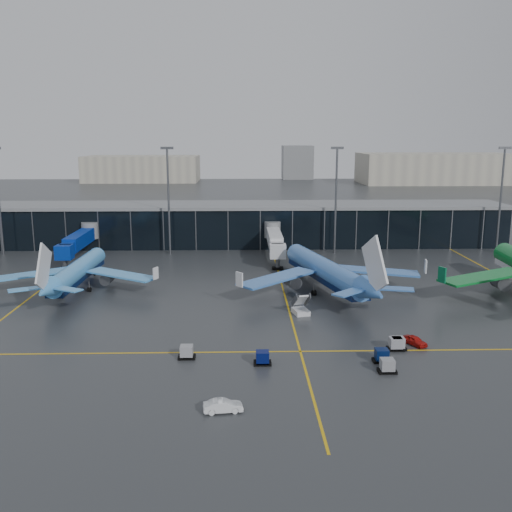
{
  "coord_description": "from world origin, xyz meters",
  "views": [
    {
      "loc": [
        2.31,
        -85.87,
        27.79
      ],
      "look_at": [
        5.0,
        18.0,
        6.0
      ],
      "focal_mm": 40.0,
      "sensor_mm": 36.0,
      "label": 1
    }
  ],
  "objects_px": {
    "airliner_arkefly": "(77,260)",
    "airliner_klm_near": "(325,257)",
    "baggage_carts": "(336,353)",
    "mobile_airstair": "(301,309)",
    "service_van_white": "(223,406)",
    "service_van_red": "(415,341)"
  },
  "relations": [
    {
      "from": "airliner_arkefly",
      "to": "baggage_carts",
      "type": "distance_m",
      "value": 55.19
    },
    {
      "from": "airliner_arkefly",
      "to": "airliner_klm_near",
      "type": "distance_m",
      "value": 45.55
    },
    {
      "from": "airliner_klm_near",
      "to": "service_van_white",
      "type": "xyz_separation_m",
      "value": [
        -17.12,
        -46.39,
        -5.72
      ]
    },
    {
      "from": "mobile_airstair",
      "to": "service_van_white",
      "type": "xyz_separation_m",
      "value": [
        -11.4,
        -32.89,
        -0.1
      ]
    },
    {
      "from": "airliner_arkefly",
      "to": "airliner_klm_near",
      "type": "bearing_deg",
      "value": -1.94
    },
    {
      "from": "airliner_arkefly",
      "to": "airliner_klm_near",
      "type": "height_order",
      "value": "airliner_klm_near"
    },
    {
      "from": "airliner_klm_near",
      "to": "service_van_white",
      "type": "distance_m",
      "value": 49.78
    },
    {
      "from": "airliner_klm_near",
      "to": "service_van_white",
      "type": "bearing_deg",
      "value": -124.88
    },
    {
      "from": "airliner_arkefly",
      "to": "airliner_klm_near",
      "type": "relative_size",
      "value": 0.87
    },
    {
      "from": "airliner_arkefly",
      "to": "mobile_airstair",
      "type": "bearing_deg",
      "value": -20.72
    },
    {
      "from": "airliner_arkefly",
      "to": "service_van_white",
      "type": "xyz_separation_m",
      "value": [
        28.34,
        -49.05,
        -4.92
      ]
    },
    {
      "from": "airliner_klm_near",
      "to": "mobile_airstair",
      "type": "height_order",
      "value": "airliner_klm_near"
    },
    {
      "from": "mobile_airstair",
      "to": "service_van_red",
      "type": "distance_m",
      "value": 20.08
    },
    {
      "from": "airliner_klm_near",
      "to": "service_van_red",
      "type": "bearing_deg",
      "value": -87.81
    },
    {
      "from": "service_van_red",
      "to": "airliner_klm_near",
      "type": "bearing_deg",
      "value": 77.83
    },
    {
      "from": "airliner_klm_near",
      "to": "mobile_airstair",
      "type": "xyz_separation_m",
      "value": [
        -5.73,
        -13.5,
        -5.62
      ]
    },
    {
      "from": "mobile_airstair",
      "to": "service_van_red",
      "type": "height_order",
      "value": "mobile_airstair"
    },
    {
      "from": "service_van_white",
      "to": "baggage_carts",
      "type": "bearing_deg",
      "value": -52.02
    },
    {
      "from": "service_van_red",
      "to": "service_van_white",
      "type": "bearing_deg",
      "value": -172.88
    },
    {
      "from": "airliner_klm_near",
      "to": "service_van_white",
      "type": "height_order",
      "value": "airliner_klm_near"
    },
    {
      "from": "service_van_white",
      "to": "airliner_arkefly",
      "type": "bearing_deg",
      "value": 23.05
    },
    {
      "from": "baggage_carts",
      "to": "mobile_airstair",
      "type": "xyz_separation_m",
      "value": [
        -2.52,
        19.0,
        0.01
      ]
    }
  ]
}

